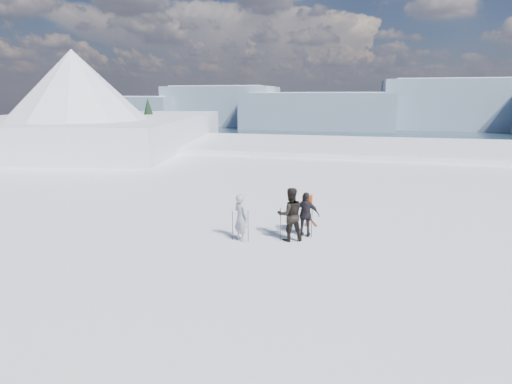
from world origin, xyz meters
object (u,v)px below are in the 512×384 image
Objects in this scene: skier_pack at (306,215)px; skier_grey at (241,217)px; skier_dark at (290,214)px; skis_loose at (309,220)px.

skier_grey is at bearing 25.50° from skier_pack.
skier_pack is at bearing -156.06° from skier_dark.
skier_grey is 2.50m from skier_pack.
skier_dark is at bearing 49.65° from skier_pack.
skier_dark is (1.77, 0.43, 0.12)m from skier_grey.
skier_dark is 1.16× the size of skier_pack.
skier_dark is 2.85m from skis_loose.
skier_dark is at bearing -99.66° from skis_loose.
skier_grey reaches higher than skier_pack.
skier_pack is 2.23m from skis_loose.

